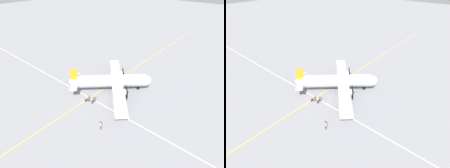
% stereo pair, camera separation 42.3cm
% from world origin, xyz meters
% --- Properties ---
extents(ground_plane, '(300.00, 300.00, 0.00)m').
position_xyz_m(ground_plane, '(0.00, 0.00, 0.00)').
color(ground_plane, gray).
extents(apron_line_eastwest, '(120.00, 0.16, 0.01)m').
position_xyz_m(apron_line_eastwest, '(0.00, 1.90, 0.00)').
color(apron_line_eastwest, gold).
rests_on(apron_line_eastwest, ground_plane).
extents(apron_line_northsouth, '(0.16, 120.00, 0.01)m').
position_xyz_m(apron_line_northsouth, '(-5.39, 0.00, 0.00)').
color(apron_line_northsouth, silver).
rests_on(apron_line_northsouth, ground_plane).
extents(airliner_main, '(18.94, 18.68, 5.81)m').
position_xyz_m(airliner_main, '(0.29, -0.31, 2.53)').
color(airliner_main, '#ADB2BC').
rests_on(airliner_main, ground_plane).
extents(crew_foreground, '(0.39, 0.58, 1.82)m').
position_xyz_m(crew_foreground, '(-10.47, -6.08, 1.14)').
color(crew_foreground, '#473D2D').
rests_on(crew_foreground, ground_plane).
extents(passenger_boarding, '(0.64, 0.30, 1.87)m').
position_xyz_m(passenger_boarding, '(-6.40, 0.03, 1.14)').
color(passenger_boarding, '#2D2D33').
rests_on(passenger_boarding, ground_plane).
extents(suitcase_near_door, '(0.44, 0.16, 0.66)m').
position_xyz_m(suitcase_near_door, '(-6.76, 1.54, 0.31)').
color(suitcase_near_door, maroon).
rests_on(suitcase_near_door, ground_plane).
extents(baggage_cart, '(1.94, 2.09, 0.56)m').
position_xyz_m(baggage_cart, '(-5.57, 1.03, 0.28)').
color(baggage_cart, '#56565B').
rests_on(baggage_cart, ground_plane).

